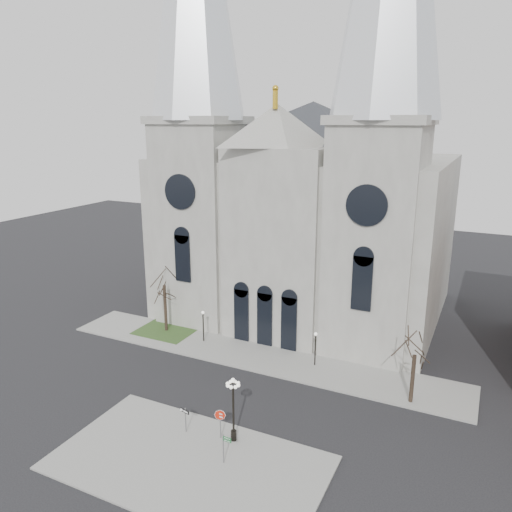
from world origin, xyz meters
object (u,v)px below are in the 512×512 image
at_px(globe_lamp, 233,402).
at_px(one_way_sign, 185,416).
at_px(street_name_sign, 224,446).
at_px(stop_sign, 220,418).

height_order(globe_lamp, one_way_sign, globe_lamp).
bearing_deg(globe_lamp, street_name_sign, -75.54).
bearing_deg(stop_sign, one_way_sign, -168.39).
height_order(one_way_sign, street_name_sign, street_name_sign).
bearing_deg(globe_lamp, one_way_sign, -169.77).
relative_size(one_way_sign, street_name_sign, 0.91).
xyz_separation_m(globe_lamp, street_name_sign, (0.62, -2.41, -1.79)).
distance_m(globe_lamp, one_way_sign, 4.03).
relative_size(globe_lamp, street_name_sign, 2.30).
bearing_deg(street_name_sign, one_way_sign, 160.54).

